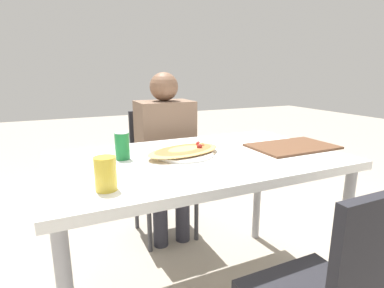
# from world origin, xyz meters

# --- Properties ---
(dining_table) EXTENTS (1.37, 0.80, 0.77)m
(dining_table) POSITION_xyz_m (0.00, 0.00, 0.70)
(dining_table) COLOR white
(dining_table) RESTS_ON ground_plane
(chair_far_seated) EXTENTS (0.40, 0.40, 0.89)m
(chair_far_seated) POSITION_xyz_m (0.06, 0.73, 0.50)
(chair_far_seated) COLOR black
(chair_far_seated) RESTS_ON ground_plane
(person_seated) EXTENTS (0.36, 0.28, 1.16)m
(person_seated) POSITION_xyz_m (0.06, 0.62, 0.68)
(person_seated) COLOR #2D2D38
(person_seated) RESTS_ON ground_plane
(pizza_main) EXTENTS (0.43, 0.30, 0.05)m
(pizza_main) POSITION_xyz_m (-0.05, 0.05, 0.79)
(pizza_main) COLOR white
(pizza_main) RESTS_ON dining_table
(soda_can) EXTENTS (0.07, 0.07, 0.12)m
(soda_can) POSITION_xyz_m (-0.34, 0.10, 0.83)
(soda_can) COLOR #197233
(soda_can) RESTS_ON dining_table
(drink_glass) EXTENTS (0.07, 0.07, 0.12)m
(drink_glass) POSITION_xyz_m (-0.47, -0.25, 0.83)
(drink_glass) COLOR gold
(drink_glass) RESTS_ON dining_table
(serving_tray) EXTENTS (0.44, 0.28, 0.01)m
(serving_tray) POSITION_xyz_m (0.53, -0.06, 0.78)
(serving_tray) COLOR brown
(serving_tray) RESTS_ON dining_table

